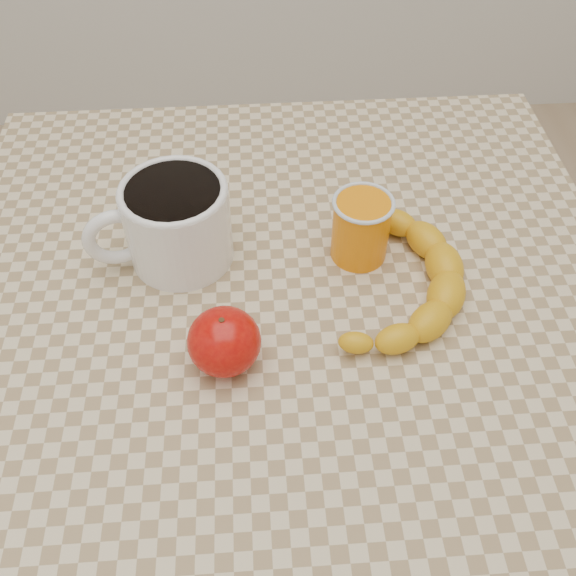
{
  "coord_description": "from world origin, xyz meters",
  "views": [
    {
      "loc": [
        -0.03,
        -0.47,
        1.31
      ],
      "look_at": [
        0.0,
        0.0,
        0.77
      ],
      "focal_mm": 40.0,
      "sensor_mm": 36.0,
      "label": 1
    }
  ],
  "objects": [
    {
      "name": "ground",
      "position": [
        0.0,
        0.0,
        0.0
      ],
      "size": [
        3.0,
        3.0,
        0.0
      ],
      "primitive_type": "plane",
      "color": "tan",
      "rests_on": "ground"
    },
    {
      "name": "coffee_mug",
      "position": [
        -0.13,
        0.08,
        0.81
      ],
      "size": [
        0.18,
        0.15,
        0.1
      ],
      "color": "white",
      "rests_on": "table"
    },
    {
      "name": "apple",
      "position": [
        -0.07,
        -0.08,
        0.78
      ],
      "size": [
        0.08,
        0.08,
        0.07
      ],
      "color": "#9E0505",
      "rests_on": "table"
    },
    {
      "name": "table",
      "position": [
        0.0,
        0.0,
        0.66
      ],
      "size": [
        0.8,
        0.8,
        0.75
      ],
      "color": "beige",
      "rests_on": "ground"
    },
    {
      "name": "banana",
      "position": [
        0.12,
        0.01,
        0.77
      ],
      "size": [
        0.36,
        0.39,
        0.04
      ],
      "primitive_type": null,
      "rotation": [
        0.0,
        0.0,
        -0.35
      ],
      "color": "gold",
      "rests_on": "table"
    },
    {
      "name": "orange_juice_glass",
      "position": [
        0.09,
        0.07,
        0.79
      ],
      "size": [
        0.07,
        0.07,
        0.08
      ],
      "color": "orange",
      "rests_on": "table"
    }
  ]
}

